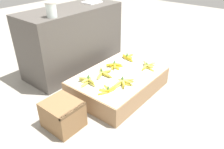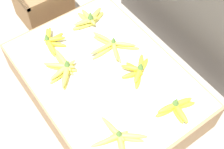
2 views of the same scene
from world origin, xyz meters
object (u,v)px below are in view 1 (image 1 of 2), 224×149
object	(u,v)px
banana_bunch_front_right	(147,66)
banana_bunch_middle_right	(128,57)
banana_bunch_front_midleft	(124,82)
wooden_crate	(63,114)
banana_bunch_middle_midright	(114,66)
foam_tray_white	(92,2)
banana_bunch_front_left	(107,90)
banana_bunch_middle_midleft	(103,73)
banana_bunch_middle_left	(87,81)
glass_jar	(51,10)

from	to	relation	value
banana_bunch_front_right	banana_bunch_middle_right	size ratio (longest dim) A/B	1.15
banana_bunch_front_midleft	banana_bunch_middle_right	xyz separation A→B (m)	(0.51, 0.31, 0.00)
banana_bunch_front_midleft	banana_bunch_front_right	size ratio (longest dim) A/B	1.00
banana_bunch_middle_right	banana_bunch_front_right	bearing A→B (deg)	-97.91
banana_bunch_middle_right	wooden_crate	bearing A→B (deg)	-174.71
banana_bunch_middle_midright	foam_tray_white	distance (m)	0.94
banana_bunch_front_left	banana_bunch_middle_midleft	world-z (taller)	banana_bunch_front_left
wooden_crate	banana_bunch_front_right	distance (m)	1.12
banana_bunch_front_left	banana_bunch_middle_midright	bearing A→B (deg)	30.51
banana_bunch_middle_right	banana_bunch_middle_midright	bearing A→B (deg)	-178.22
banana_bunch_middle_midright	foam_tray_white	bearing A→B (deg)	61.49
banana_bunch_front_right	banana_bunch_middle_midright	world-z (taller)	banana_bunch_middle_midright
banana_bunch_middle_midleft	banana_bunch_middle_midright	distance (m)	0.21
wooden_crate	banana_bunch_front_midleft	size ratio (longest dim) A/B	1.33
banana_bunch_middle_left	glass_jar	size ratio (longest dim) A/B	1.53
wooden_crate	banana_bunch_middle_right	distance (m)	1.15
banana_bunch_front_midleft	wooden_crate	bearing A→B (deg)	162.18
banana_bunch_front_left	banana_bunch_front_right	bearing A→B (deg)	-3.66
banana_bunch_middle_midright	glass_jar	world-z (taller)	glass_jar
banana_bunch_front_midleft	banana_bunch_middle_left	xyz separation A→B (m)	(-0.21, 0.30, 0.00)
banana_bunch_middle_midright	banana_bunch_middle_right	world-z (taller)	banana_bunch_middle_right
wooden_crate	glass_jar	size ratio (longest dim) A/B	2.15
wooden_crate	banana_bunch_front_left	xyz separation A→B (m)	(0.43, -0.16, 0.11)
wooden_crate	banana_bunch_middle_right	bearing A→B (deg)	5.29
banana_bunch_middle_left	banana_bunch_middle_midleft	distance (m)	0.24
banana_bunch_front_left	glass_jar	xyz separation A→B (m)	(0.02, 0.74, 0.64)
wooden_crate	banana_bunch_front_right	world-z (taller)	banana_bunch_front_right
banana_bunch_front_left	banana_bunch_front_midleft	size ratio (longest dim) A/B	0.89
wooden_crate	banana_bunch_middle_midleft	bearing A→B (deg)	7.65
banana_bunch_front_left	banana_bunch_middle_left	distance (m)	0.26
banana_bunch_middle_left	banana_bunch_middle_right	bearing A→B (deg)	0.65
banana_bunch_front_midleft	foam_tray_white	xyz separation A→B (m)	(0.59, 0.96, 0.57)
banana_bunch_front_midleft	glass_jar	xyz separation A→B (m)	(-0.18, 0.79, 0.63)
banana_bunch_middle_midleft	glass_jar	distance (m)	0.83
banana_bunch_front_right	banana_bunch_middle_left	bearing A→B (deg)	156.36
banana_bunch_middle_right	foam_tray_white	xyz separation A→B (m)	(0.08, 0.65, 0.57)
banana_bunch_front_midleft	banana_bunch_middle_right	distance (m)	0.59
banana_bunch_middle_midright	banana_bunch_middle_right	bearing A→B (deg)	1.78
glass_jar	banana_bunch_front_right	bearing A→B (deg)	-50.64
banana_bunch_front_midleft	banana_bunch_middle_left	distance (m)	0.37
banana_bunch_middle_midleft	glass_jar	xyz separation A→B (m)	(-0.20, 0.50, 0.64)
banana_bunch_front_midleft	banana_bunch_middle_midright	distance (m)	0.38
banana_bunch_front_left	glass_jar	bearing A→B (deg)	88.23
banana_bunch_middle_midleft	banana_bunch_middle_right	bearing A→B (deg)	2.13
banana_bunch_front_right	banana_bunch_middle_left	world-z (taller)	banana_bunch_middle_left
banana_bunch_front_left	wooden_crate	bearing A→B (deg)	159.71
banana_bunch_front_midleft	banana_bunch_middle_left	bearing A→B (deg)	125.55
banana_bunch_middle_right	banana_bunch_front_left	bearing A→B (deg)	-159.70
banana_bunch_middle_midright	glass_jar	size ratio (longest dim) A/B	1.32
banana_bunch_middle_right	foam_tray_white	distance (m)	0.87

